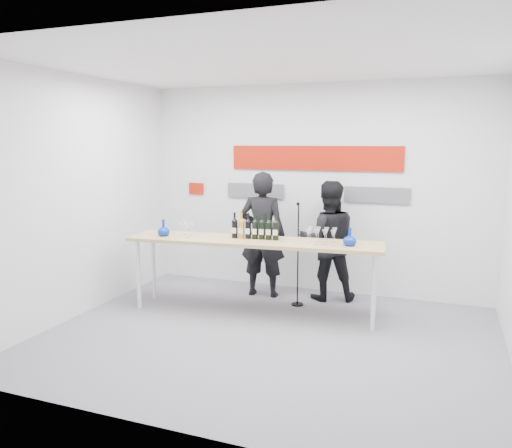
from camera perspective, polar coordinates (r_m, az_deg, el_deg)
name	(u,v)px	position (r m, az deg, el deg)	size (l,w,h in m)	color
ground	(268,337)	(5.78, 1.39, -12.80)	(5.00, 5.00, 0.00)	slate
back_wall	(314,189)	(7.30, 6.64, 3.96)	(5.00, 0.04, 3.00)	silver
signage	(310,168)	(7.26, 6.19, 6.37)	(3.38, 0.02, 0.79)	#A51707
tasting_table	(253,245)	(6.28, -0.32, -2.45)	(3.27, 0.94, 0.97)	tan
wine_bottles	(255,226)	(6.29, -0.11, -0.23)	(0.62, 0.13, 0.33)	black
decanter_left	(163,228)	(6.62, -10.53, -0.42)	(0.16, 0.16, 0.21)	navy
decanter_right	(350,237)	(5.99, 10.68, -1.45)	(0.16, 0.16, 0.21)	navy
glasses_left	(186,229)	(6.55, -8.01, -0.59)	(0.18, 0.23, 0.18)	silver
glasses_right	(321,236)	(6.08, 7.48, -1.35)	(0.38, 0.25, 0.18)	silver
presenter_left	(262,234)	(7.05, 0.75, -1.19)	(0.65, 0.43, 1.78)	black
presenter_right	(328,241)	(6.97, 8.21, -1.90)	(0.81, 0.63, 1.66)	black
mic_stand	(298,274)	(6.73, 4.78, -5.75)	(0.16, 0.16, 1.40)	black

